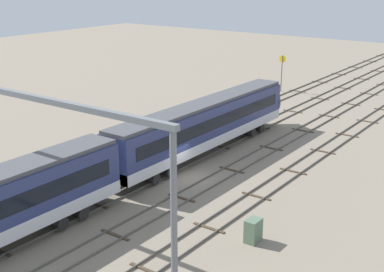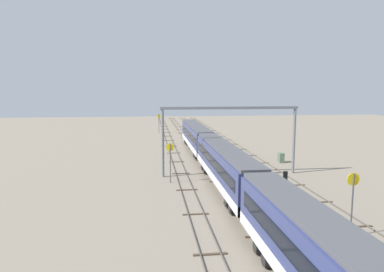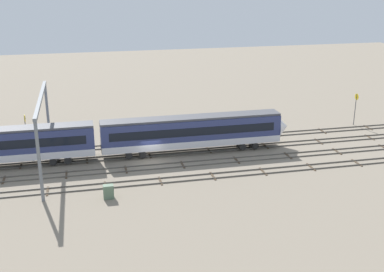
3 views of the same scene
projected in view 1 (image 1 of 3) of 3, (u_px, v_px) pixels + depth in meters
ground_plane at (187, 177)px, 43.36m from camera, size 186.51×186.51×0.00m
track_near_foreground at (256, 196)px, 39.68m from camera, size 170.51×2.40×0.16m
track_second_near at (208, 183)px, 42.12m from camera, size 170.51×2.40×0.16m
track_with_train at (166, 171)px, 44.55m from camera, size 170.51×2.40×0.16m
track_second_far at (128, 161)px, 46.99m from camera, size 170.51×2.40×0.16m
overhead_gantry at (56, 137)px, 31.37m from camera, size 0.40×18.36×9.15m
speed_sign_far_trackside at (282, 68)px, 72.89m from camera, size 0.14×1.00×5.08m
relay_cabinet at (253, 231)px, 32.95m from camera, size 1.13×0.77×1.52m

